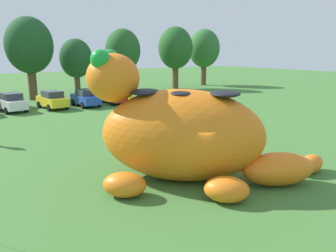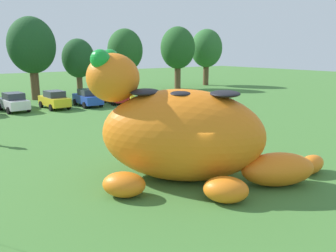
{
  "view_description": "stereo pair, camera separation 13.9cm",
  "coord_description": "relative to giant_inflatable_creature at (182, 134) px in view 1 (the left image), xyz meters",
  "views": [
    {
      "loc": [
        -9.39,
        -10.05,
        5.49
      ],
      "look_at": [
        -0.64,
        1.85,
        2.18
      ],
      "focal_mm": 36.2,
      "sensor_mm": 36.0,
      "label": 1
    },
    {
      "loc": [
        -9.27,
        -10.14,
        5.49
      ],
      "look_at": [
        -0.64,
        1.85,
        2.18
      ],
      "focal_mm": 36.2,
      "sensor_mm": 36.0,
      "label": 2
    }
  ],
  "objects": [
    {
      "name": "tree_centre_right",
      "position": [
        6.92,
        29.23,
        2.48
      ],
      "size": [
        3.89,
        3.89,
        6.9
      ],
      "color": "brown",
      "rests_on": "ground"
    },
    {
      "name": "tree_centre",
      "position": [
        1.56,
        28.97,
        3.94
      ],
      "size": [
        5.14,
        5.14,
        9.13
      ],
      "color": "brown",
      "rests_on": "ground"
    },
    {
      "name": "ground_plane",
      "position": [
        0.62,
        -0.85,
        -2.03
      ],
      "size": [
        160.0,
        160.0,
        0.0
      ],
      "primitive_type": "plane",
      "color": "#427533"
    },
    {
      "name": "car_white",
      "position": [
        -2.16,
        22.32,
        -1.17
      ],
      "size": [
        2.22,
        4.24,
        1.72
      ],
      "color": "white",
      "rests_on": "ground"
    },
    {
      "name": "car_red",
      "position": [
        7.7,
        21.07,
        -1.17
      ],
      "size": [
        2.21,
        4.23,
        1.72
      ],
      "color": "red",
      "rests_on": "ground"
    },
    {
      "name": "giant_inflatable_creature",
      "position": [
        0.0,
        0.0,
        0.0
      ],
      "size": [
        10.04,
        8.19,
        5.54
      ],
      "color": "orange",
      "rests_on": "ground"
    },
    {
      "name": "tree_right",
      "position": [
        21.7,
        28.74,
        3.75
      ],
      "size": [
        4.98,
        4.98,
        8.84
      ],
      "color": "brown",
      "rests_on": "ground"
    },
    {
      "name": "tree_mid_right",
      "position": [
        13.72,
        29.87,
        3.42
      ],
      "size": [
        4.69,
        4.69,
        8.33
      ],
      "color": "brown",
      "rests_on": "ground"
    },
    {
      "name": "tree_far_right",
      "position": [
        28.44,
        30.06,
        3.73
      ],
      "size": [
        4.96,
        4.96,
        8.8
      ],
      "color": "brown",
      "rests_on": "ground"
    },
    {
      "name": "spectator_near_inflatable",
      "position": [
        6.57,
        15.71,
        -1.18
      ],
      "size": [
        0.38,
        0.26,
        1.71
      ],
      "color": "#2D334C",
      "rests_on": "ground"
    },
    {
      "name": "car_blue",
      "position": [
        4.53,
        21.12,
        -1.17
      ],
      "size": [
        1.96,
        4.11,
        1.72
      ],
      "color": "#2347B7",
      "rests_on": "ground"
    },
    {
      "name": "car_yellow",
      "position": [
        1.36,
        21.66,
        -1.17
      ],
      "size": [
        2.16,
        4.21,
        1.72
      ],
      "color": "yellow",
      "rests_on": "ground"
    }
  ]
}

